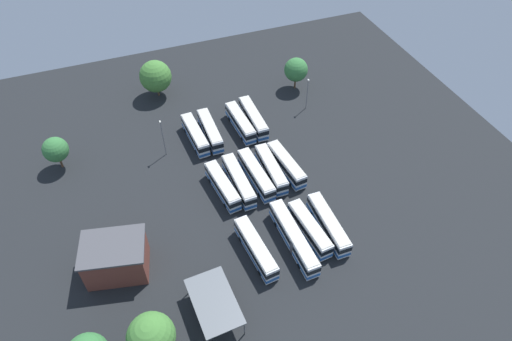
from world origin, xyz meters
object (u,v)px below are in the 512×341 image
at_px(bus_row2_slot0, 253,118).
at_px(tree_northwest, 155,76).
at_px(bus_row0_slot4, 256,249).
at_px(bus_row2_slot4, 195,135).
at_px(bus_row1_slot1, 271,169).
at_px(bus_row1_slot4, 223,186).
at_px(depot_building, 116,258).
at_px(maintenance_shelter, 214,301).
at_px(bus_row0_slot2, 294,238).
at_px(bus_row1_slot0, 286,165).
at_px(bus_row1_slot2, 256,175).
at_px(bus_row2_slot3, 210,131).
at_px(tree_east_edge, 151,337).
at_px(bus_row0_slot1, 310,229).
at_px(lamp_post_by_building, 163,137).
at_px(bus_row2_slot1, 240,123).
at_px(tree_south_edge, 55,150).
at_px(lamp_post_far_corner, 307,93).
at_px(bus_row1_slot3, 239,181).
at_px(tree_west_edge, 296,70).
at_px(bus_row0_slot0, 328,224).

relative_size(bus_row2_slot0, tree_northwest, 1.40).
xyz_separation_m(bus_row0_slot4, bus_row2_slot4, (31.91, 1.78, -0.00)).
distance_m(bus_row1_slot1, bus_row1_slot4, 10.43).
bearing_deg(depot_building, maintenance_shelter, -136.48).
distance_m(bus_row0_slot2, bus_row0_slot4, 6.87).
relative_size(bus_row0_slot2, depot_building, 1.32).
xyz_separation_m(bus_row1_slot0, bus_row1_slot2, (-0.44, 6.62, 0.00)).
bearing_deg(bus_row2_slot3, bus_row2_slot4, 92.43).
xyz_separation_m(bus_row2_slot3, tree_east_edge, (-42.64, 21.02, 3.31)).
height_order(bus_row0_slot1, lamp_post_by_building, lamp_post_by_building).
bearing_deg(bus_row2_slot3, bus_row2_slot1, -87.93).
distance_m(bus_row2_slot0, depot_building, 43.69).
bearing_deg(bus_row2_slot3, depot_building, 138.05).
relative_size(bus_row1_slot1, tree_south_edge, 1.65).
xyz_separation_m(bus_row0_slot4, maintenance_shelter, (-7.76, 9.62, 1.74)).
relative_size(bus_row0_slot2, lamp_post_far_corner, 1.93).
bearing_deg(tree_south_edge, maintenance_shelter, -154.70).
bearing_deg(lamp_post_far_corner, bus_row1_slot4, 124.88).
relative_size(bus_row1_slot2, depot_building, 1.11).
xyz_separation_m(bus_row1_slot2, lamp_post_far_corner, (17.85, -19.31, 2.49)).
relative_size(bus_row1_slot3, depot_building, 1.10).
distance_m(bus_row1_slot1, bus_row1_slot3, 7.08).
relative_size(bus_row1_slot0, bus_row1_slot4, 1.03).
xyz_separation_m(bus_row1_slot0, bus_row2_slot4, (15.29, 14.61, -0.00)).
distance_m(bus_row1_slot3, bus_row2_slot4, 16.67).
bearing_deg(bus_row2_slot0, bus_row1_slot4, 143.41).
xyz_separation_m(tree_south_edge, tree_northwest, (17.30, -23.75, 0.61)).
height_order(bus_row2_slot0, maintenance_shelter, maintenance_shelter).
bearing_deg(bus_row1_slot3, bus_row0_slot2, -164.76).
xyz_separation_m(bus_row1_slot1, lamp_post_far_corner, (17.52, -16.00, 2.49)).
distance_m(bus_row1_slot1, tree_south_edge, 42.86).
height_order(bus_row1_slot0, bus_row1_slot4, same).
bearing_deg(tree_west_edge, bus_row0_slot1, 158.88).
xyz_separation_m(bus_row0_slot0, tree_south_edge, (33.89, 43.24, 2.87)).
height_order(bus_row0_slot2, bus_row0_slot4, same).
height_order(lamp_post_by_building, lamp_post_far_corner, lamp_post_by_building).
height_order(bus_row2_slot3, lamp_post_far_corner, lamp_post_far_corner).
bearing_deg(maintenance_shelter, bus_row2_slot1, -24.50).
height_order(bus_row1_slot1, lamp_post_far_corner, lamp_post_far_corner).
relative_size(depot_building, tree_northwest, 1.28).
bearing_deg(bus_row2_slot3, maintenance_shelter, 164.26).
height_order(bus_row0_slot2, bus_row1_slot2, same).
xyz_separation_m(bus_row0_slot2, bus_row1_slot1, (16.80, -2.67, -0.00)).
xyz_separation_m(bus_row0_slot0, tree_northwest, (51.19, 19.49, 3.48)).
bearing_deg(bus_row2_slot3, tree_east_edge, 153.75).
xyz_separation_m(bus_row0_slot1, bus_row1_slot3, (15.31, 7.79, 0.00)).
distance_m(depot_building, maintenance_shelter, 18.32).
xyz_separation_m(bus_row0_slot4, tree_south_edge, (34.14, 29.43, 2.87)).
distance_m(bus_row0_slot0, tree_west_edge, 44.20).
bearing_deg(bus_row1_slot1, tree_northwest, 23.53).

